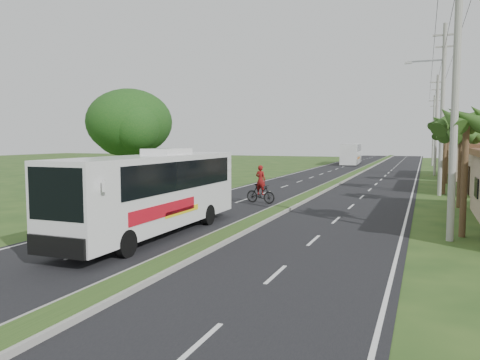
% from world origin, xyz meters
% --- Properties ---
extents(ground, '(180.00, 180.00, 0.00)m').
position_xyz_m(ground, '(0.00, 0.00, 0.00)').
color(ground, '#234318').
rests_on(ground, ground).
extents(road_asphalt, '(14.00, 160.00, 0.02)m').
position_xyz_m(road_asphalt, '(0.00, 20.00, 0.01)').
color(road_asphalt, black).
rests_on(road_asphalt, ground).
extents(median_strip, '(1.20, 160.00, 0.18)m').
position_xyz_m(median_strip, '(0.00, 20.00, 0.10)').
color(median_strip, gray).
rests_on(median_strip, ground).
extents(lane_edge_left, '(0.12, 160.00, 0.01)m').
position_xyz_m(lane_edge_left, '(-6.70, 20.00, 0.00)').
color(lane_edge_left, silver).
rests_on(lane_edge_left, ground).
extents(lane_edge_right, '(0.12, 160.00, 0.01)m').
position_xyz_m(lane_edge_right, '(6.70, 20.00, 0.00)').
color(lane_edge_right, silver).
rests_on(lane_edge_right, ground).
extents(palm_verge_a, '(2.40, 2.40, 5.45)m').
position_xyz_m(palm_verge_a, '(9.00, 3.00, 4.74)').
color(palm_verge_a, '#473321').
rests_on(palm_verge_a, ground).
extents(palm_verge_b, '(2.40, 2.40, 5.05)m').
position_xyz_m(palm_verge_b, '(9.40, 12.00, 4.36)').
color(palm_verge_b, '#473321').
rests_on(palm_verge_b, ground).
extents(palm_verge_c, '(2.40, 2.40, 5.85)m').
position_xyz_m(palm_verge_c, '(8.80, 19.00, 5.12)').
color(palm_verge_c, '#473321').
rests_on(palm_verge_c, ground).
extents(palm_verge_d, '(2.40, 2.40, 5.25)m').
position_xyz_m(palm_verge_d, '(9.30, 28.00, 4.55)').
color(palm_verge_d, '#473321').
rests_on(palm_verge_d, ground).
extents(shade_tree, '(6.30, 6.00, 7.54)m').
position_xyz_m(shade_tree, '(-12.11, 10.02, 5.03)').
color(shade_tree, '#473321').
rests_on(shade_tree, ground).
extents(utility_pole_a, '(1.60, 0.28, 11.00)m').
position_xyz_m(utility_pole_a, '(8.50, 2.00, 5.67)').
color(utility_pole_a, gray).
rests_on(utility_pole_a, ground).
extents(utility_pole_b, '(3.20, 0.28, 12.00)m').
position_xyz_m(utility_pole_b, '(8.47, 18.00, 6.26)').
color(utility_pole_b, gray).
rests_on(utility_pole_b, ground).
extents(utility_pole_c, '(1.60, 0.28, 11.00)m').
position_xyz_m(utility_pole_c, '(8.50, 38.00, 5.67)').
color(utility_pole_c, gray).
rests_on(utility_pole_c, ground).
extents(utility_pole_d, '(1.60, 0.28, 10.50)m').
position_xyz_m(utility_pole_d, '(8.50, 58.00, 5.42)').
color(utility_pole_d, gray).
rests_on(utility_pole_d, ground).
extents(coach_bus_main, '(2.44, 11.16, 3.60)m').
position_xyz_m(coach_bus_main, '(-2.89, -1.37, 1.98)').
color(coach_bus_main, white).
rests_on(coach_bus_main, ground).
extents(coach_bus_far, '(3.17, 11.41, 3.28)m').
position_xyz_m(coach_bus_far, '(-3.48, 57.74, 1.86)').
color(coach_bus_far, silver).
rests_on(coach_bus_far, ground).
extents(motorcyclist, '(2.07, 0.95, 2.39)m').
position_xyz_m(motorcyclist, '(-2.00, 9.46, 0.85)').
color(motorcyclist, black).
rests_on(motorcyclist, ground).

